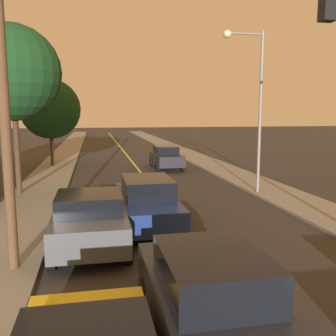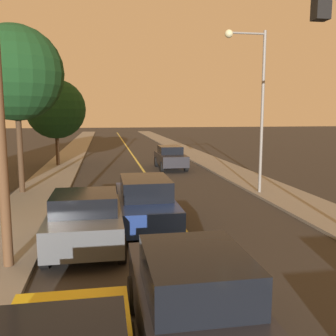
{
  "view_description": "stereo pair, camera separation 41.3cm",
  "coord_description": "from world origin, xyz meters",
  "px_view_note": "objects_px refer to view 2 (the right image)",
  "views": [
    {
      "loc": [
        -2.92,
        -1.43,
        3.79
      ],
      "look_at": [
        0.0,
        13.26,
        1.6
      ],
      "focal_mm": 40.0,
      "sensor_mm": 36.0,
      "label": 1
    },
    {
      "loc": [
        -2.51,
        -1.5,
        3.79
      ],
      "look_at": [
        0.0,
        13.26,
        1.6
      ],
      "focal_mm": 40.0,
      "sensor_mm": 36.0,
      "label": 2
    }
  ],
  "objects_px": {
    "streetlamp_right": "(254,91)",
    "car_outer_lane_second": "(86,220)",
    "car_near_lane_front": "(193,302)",
    "tree_left_near": "(16,73)",
    "tree_left_far": "(56,109)",
    "car_near_lane_second": "(145,201)",
    "car_far_oncoming": "(170,157)"
  },
  "relations": [
    {
      "from": "streetlamp_right",
      "to": "car_outer_lane_second",
      "type": "bearing_deg",
      "value": -140.75
    },
    {
      "from": "car_near_lane_front",
      "to": "car_outer_lane_second",
      "type": "xyz_separation_m",
      "value": [
        -1.89,
        5.02,
        -0.02
      ]
    },
    {
      "from": "tree_left_near",
      "to": "tree_left_far",
      "type": "bearing_deg",
      "value": 86.68
    },
    {
      "from": "car_near_lane_second",
      "to": "streetlamp_right",
      "type": "bearing_deg",
      "value": 35.96
    },
    {
      "from": "car_far_oncoming",
      "to": "tree_left_near",
      "type": "bearing_deg",
      "value": 39.88
    },
    {
      "from": "tree_left_near",
      "to": "tree_left_far",
      "type": "xyz_separation_m",
      "value": [
        0.54,
        9.39,
        -1.49
      ]
    },
    {
      "from": "car_near_lane_second",
      "to": "tree_left_far",
      "type": "xyz_separation_m",
      "value": [
        -4.64,
        15.16,
        3.26
      ]
    },
    {
      "from": "car_outer_lane_second",
      "to": "car_far_oncoming",
      "type": "relative_size",
      "value": 0.9
    },
    {
      "from": "car_near_lane_second",
      "to": "tree_left_far",
      "type": "relative_size",
      "value": 0.83
    },
    {
      "from": "car_near_lane_second",
      "to": "tree_left_near",
      "type": "distance_m",
      "value": 9.1
    },
    {
      "from": "car_outer_lane_second",
      "to": "streetlamp_right",
      "type": "xyz_separation_m",
      "value": [
        7.29,
        5.95,
        3.96
      ]
    },
    {
      "from": "car_near_lane_second",
      "to": "tree_left_far",
      "type": "distance_m",
      "value": 16.19
    },
    {
      "from": "tree_left_near",
      "to": "streetlamp_right",
      "type": "bearing_deg",
      "value": -9.97
    },
    {
      "from": "car_outer_lane_second",
      "to": "tree_left_near",
      "type": "distance_m",
      "value": 9.71
    },
    {
      "from": "car_far_oncoming",
      "to": "car_near_lane_front",
      "type": "bearing_deg",
      "value": 81.01
    },
    {
      "from": "car_near_lane_front",
      "to": "tree_left_near",
      "type": "bearing_deg",
      "value": 111.99
    },
    {
      "from": "car_near_lane_front",
      "to": "tree_left_near",
      "type": "height_order",
      "value": "tree_left_near"
    },
    {
      "from": "car_outer_lane_second",
      "to": "streetlamp_right",
      "type": "bearing_deg",
      "value": 39.25
    },
    {
      "from": "car_far_oncoming",
      "to": "streetlamp_right",
      "type": "height_order",
      "value": "streetlamp_right"
    },
    {
      "from": "car_near_lane_front",
      "to": "tree_left_far",
      "type": "xyz_separation_m",
      "value": [
        -4.64,
        22.22,
        3.22
      ]
    },
    {
      "from": "car_far_oncoming",
      "to": "tree_left_near",
      "type": "xyz_separation_m",
      "value": [
        -8.31,
        -6.95,
        4.76
      ]
    },
    {
      "from": "car_near_lane_second",
      "to": "car_far_oncoming",
      "type": "height_order",
      "value": "car_near_lane_second"
    },
    {
      "from": "car_near_lane_second",
      "to": "tree_left_far",
      "type": "height_order",
      "value": "tree_left_far"
    },
    {
      "from": "car_far_oncoming",
      "to": "tree_left_far",
      "type": "height_order",
      "value": "tree_left_far"
    },
    {
      "from": "car_near_lane_front",
      "to": "tree_left_near",
      "type": "xyz_separation_m",
      "value": [
        -5.18,
        12.83,
        4.71
      ]
    },
    {
      "from": "tree_left_far",
      "to": "car_near_lane_second",
      "type": "bearing_deg",
      "value": -72.99
    },
    {
      "from": "tree_left_near",
      "to": "car_outer_lane_second",
      "type": "bearing_deg",
      "value": -67.13
    },
    {
      "from": "car_near_lane_front",
      "to": "streetlamp_right",
      "type": "distance_m",
      "value": 12.85
    },
    {
      "from": "tree_left_near",
      "to": "car_near_lane_second",
      "type": "bearing_deg",
      "value": -48.11
    },
    {
      "from": "streetlamp_right",
      "to": "tree_left_far",
      "type": "bearing_deg",
      "value": 131.75
    },
    {
      "from": "car_far_oncoming",
      "to": "tree_left_far",
      "type": "xyz_separation_m",
      "value": [
        -7.77,
        2.44,
        3.28
      ]
    },
    {
      "from": "tree_left_near",
      "to": "car_near_lane_front",
      "type": "bearing_deg",
      "value": -68.01
    }
  ]
}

